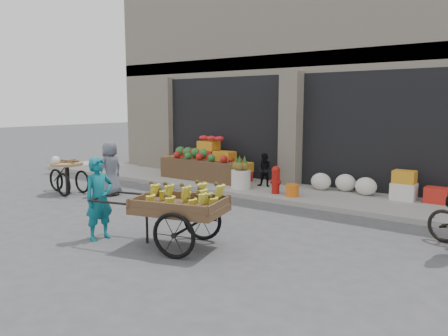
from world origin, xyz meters
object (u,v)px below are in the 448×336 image
Objects in this scene: orange_bucket at (292,190)px; seated_person at (265,170)px; banana_cart at (177,203)px; vendor_woman at (99,199)px; vendor_grey at (111,169)px; tricycle_cart at (67,173)px; pineapple_bin at (241,179)px; fire_hydrant at (276,179)px.

seated_person reaches higher than orange_bucket.
seated_person is 0.35× the size of banana_cart.
vendor_woman reaches higher than vendor_grey.
tricycle_cart is at bearing -150.04° from seated_person.
fire_hydrant is (1.10, -0.05, 0.13)m from pineapple_bin.
vendor_grey reaches higher than fire_hydrant.
pineapple_bin is at bearing 96.95° from banana_cart.
fire_hydrant is at bearing 118.95° from vendor_grey.
vendor_woman is (-1.32, -4.78, 0.46)m from orange_bucket.
fire_hydrant is at bearing -2.30° from vendor_woman.
fire_hydrant is at bearing -2.60° from pineapple_bin.
pineapple_bin is 4.90m from vendor_woman.
pineapple_bin is at bearing 177.40° from fire_hydrant.
seated_person is 0.65× the size of vendor_grey.
orange_bucket is 0.22× the size of vendor_woman.
seated_person reaches higher than banana_cart.
tricycle_cart is at bearing 149.55° from banana_cart.
seated_person is 5.48m from vendor_woman.
vendor_grey is (-3.66, -2.25, 0.21)m from fire_hydrant.
pineapple_bin is 1.11m from fire_hydrant.
tricycle_cart is (-4.79, -2.78, 0.06)m from fire_hydrant.
tricycle_cart is (-4.09, -3.43, -0.02)m from seated_person.
fire_hydrant is 4.30m from vendor_grey.
seated_person reaches higher than tricycle_cart.
vendor_woman is 4.47m from tricycle_cart.
vendor_woman reaches higher than pineapple_bin.
orange_bucket is at bearing 115.24° from vendor_grey.
banana_cart is 1.49m from vendor_woman.
orange_bucket is at bearing 77.20° from banana_cart.
banana_cart is (1.30, -5.01, 0.17)m from seated_person.
fire_hydrant is 0.96m from seated_person.
vendor_grey is at bearing -138.08° from pineapple_bin.
vendor_woman is at bearing -25.43° from tricycle_cart.
seated_person is (0.40, 0.60, 0.21)m from pineapple_bin.
vendor_woman is at bearing -105.44° from orange_bucket.
vendor_woman is 3.84m from vendor_grey.
banana_cart is at bearing -82.23° from fire_hydrant.
tricycle_cart is at bearing 70.05° from vendor_woman.
vendor_woman is at bearing -86.71° from pineapple_bin.
fire_hydrant is 0.55m from orange_bucket.
fire_hydrant is 5.54m from tricycle_cart.
pineapple_bin is at bearing 39.31° from tricycle_cart.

